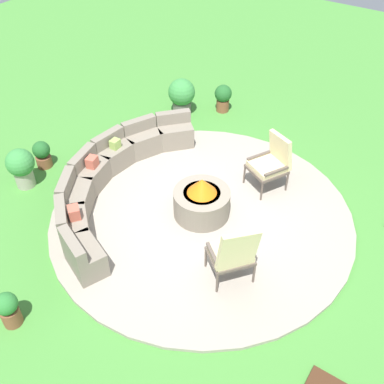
# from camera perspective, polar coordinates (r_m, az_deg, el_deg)

# --- Properties ---
(ground_plane) EXTENTS (24.00, 24.00, 0.00)m
(ground_plane) POSITION_cam_1_polar(r_m,az_deg,el_deg) (7.90, 1.20, -3.00)
(ground_plane) COLOR #478C38
(patio_circle) EXTENTS (5.22, 5.22, 0.06)m
(patio_circle) POSITION_cam_1_polar(r_m,az_deg,el_deg) (7.88, 1.20, -2.85)
(patio_circle) COLOR #9E9384
(patio_circle) RESTS_ON ground_plane
(fire_pit) EXTENTS (0.97, 0.97, 0.76)m
(fire_pit) POSITION_cam_1_polar(r_m,az_deg,el_deg) (7.65, 1.24, -1.07)
(fire_pit) COLOR gray
(fire_pit) RESTS_ON patio_circle
(curved_stone_bench) EXTENTS (4.17, 2.01, 0.70)m
(curved_stone_bench) POSITION_cam_1_polar(r_m,az_deg,el_deg) (8.26, -10.24, 1.77)
(curved_stone_bench) COLOR gray
(curved_stone_bench) RESTS_ON patio_circle
(lounge_chair_front_left) EXTENTS (0.81, 0.82, 1.13)m
(lounge_chair_front_left) POSITION_cam_1_polar(r_m,az_deg,el_deg) (6.48, 5.24, -7.67)
(lounge_chair_front_left) COLOR brown
(lounge_chair_front_left) RESTS_ON patio_circle
(lounge_chair_front_right) EXTENTS (0.81, 0.81, 1.06)m
(lounge_chair_front_right) POSITION_cam_1_polar(r_m,az_deg,el_deg) (8.21, 10.04, 3.82)
(lounge_chair_front_right) COLOR brown
(lounge_chair_front_right) RESTS_ON patio_circle
(potted_plant_0) EXTENTS (0.51, 0.51, 0.79)m
(potted_plant_0) POSITION_cam_1_polar(r_m,az_deg,el_deg) (8.82, -20.79, 3.08)
(potted_plant_0) COLOR #A89E8E
(potted_plant_0) RESTS_ON ground_plane
(potted_plant_1) EXTENTS (0.34, 0.34, 0.56)m
(potted_plant_1) POSITION_cam_1_polar(r_m,az_deg,el_deg) (9.28, -18.40, 4.61)
(potted_plant_1) COLOR brown
(potted_plant_1) RESTS_ON ground_plane
(potted_plant_2) EXTENTS (0.61, 0.61, 0.83)m
(potted_plant_2) POSITION_cam_1_polar(r_m,az_deg,el_deg) (10.44, -1.31, 12.15)
(potted_plant_2) COLOR #605B56
(potted_plant_2) RESTS_ON ground_plane
(potted_plant_3) EXTENTS (0.32, 0.32, 0.59)m
(potted_plant_3) POSITION_cam_1_polar(r_m,az_deg,el_deg) (6.74, -22.24, -13.48)
(potted_plant_3) COLOR brown
(potted_plant_3) RESTS_ON ground_plane
(potted_plant_4) EXTENTS (0.39, 0.39, 0.64)m
(potted_plant_4) POSITION_cam_1_polar(r_m,az_deg,el_deg) (10.59, 3.95, 11.93)
(potted_plant_4) COLOR brown
(potted_plant_4) RESTS_ON ground_plane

